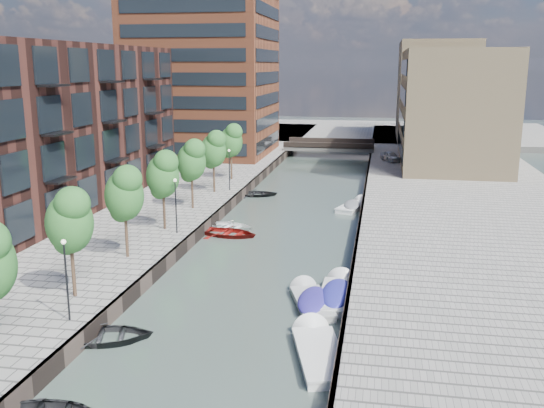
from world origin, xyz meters
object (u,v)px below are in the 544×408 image
(motorboat_0, at_px, (311,301))
(motorboat_2, at_px, (318,351))
(sloop_0, at_px, (106,341))
(car, at_px, (391,156))
(sloop_2, at_px, (230,236))
(sloop_3, at_px, (230,228))
(tree_5, at_px, (213,148))
(tree_1, at_px, (69,219))
(motorboat_4, at_px, (354,206))
(bridge, at_px, (330,146))
(tree_3, at_px, (163,173))
(tree_4, at_px, (191,159))
(tree_6, at_px, (231,140))
(motorboat_3, at_px, (338,294))
(tree_2, at_px, (124,192))
(motorboat_1, at_px, (341,293))
(sloop_4, at_px, (256,196))

(motorboat_0, distance_m, motorboat_2, 6.00)
(sloop_0, relative_size, motorboat_2, 0.77)
(car, bearing_deg, sloop_2, -135.23)
(sloop_3, xyz_separation_m, motorboat_2, (9.54, -20.99, 0.11))
(tree_5, distance_m, car, 28.84)
(motorboat_2, bearing_deg, motorboat_0, 99.98)
(tree_1, distance_m, motorboat_4, 31.26)
(bridge, bearing_deg, motorboat_2, -85.49)
(bridge, relative_size, sloop_0, 2.78)
(tree_3, distance_m, motorboat_0, 17.06)
(tree_4, height_order, motorboat_2, tree_4)
(tree_6, relative_size, car, 1.57)
(motorboat_2, bearing_deg, sloop_3, 114.44)
(motorboat_3, bearing_deg, motorboat_4, 90.48)
(tree_1, relative_size, sloop_0, 1.27)
(car, bearing_deg, tree_1, -133.65)
(sloop_3, relative_size, motorboat_0, 0.75)
(sloop_0, distance_m, motorboat_3, 13.27)
(tree_4, distance_m, motorboat_3, 21.96)
(tree_1, height_order, motorboat_4, tree_1)
(tree_1, xyz_separation_m, tree_2, (0.00, 7.00, 0.00))
(tree_6, relative_size, motorboat_1, 1.11)
(tree_6, xyz_separation_m, motorboat_4, (13.72, -7.38, -5.11))
(sloop_0, bearing_deg, motorboat_4, -36.06)
(motorboat_2, bearing_deg, tree_2, 145.18)
(tree_1, bearing_deg, tree_6, 90.00)
(tree_3, height_order, motorboat_2, tree_3)
(tree_1, bearing_deg, motorboat_2, -10.04)
(sloop_0, bearing_deg, car, -31.66)
(sloop_4, bearing_deg, motorboat_1, -167.25)
(tree_5, relative_size, sloop_3, 1.49)
(motorboat_2, bearing_deg, tree_5, 113.95)
(tree_5, relative_size, motorboat_4, 1.15)
(bridge, distance_m, tree_5, 34.30)
(motorboat_3, distance_m, car, 46.17)
(motorboat_3, bearing_deg, sloop_3, 125.74)
(tree_2, relative_size, sloop_2, 1.31)
(tree_3, xyz_separation_m, sloop_0, (3.10, -16.92, -5.31))
(motorboat_2, bearing_deg, motorboat_4, 89.59)
(tree_4, xyz_separation_m, motorboat_1, (14.07, -16.05, -5.10))
(tree_4, relative_size, sloop_2, 1.31)
(sloop_4, height_order, car, car)
(sloop_3, xyz_separation_m, motorboat_0, (8.50, -15.08, 0.20))
(tree_4, bearing_deg, bridge, 78.00)
(tree_4, xyz_separation_m, sloop_0, (3.10, -23.92, -5.31))
(sloop_4, bearing_deg, motorboat_4, -119.41)
(tree_1, relative_size, tree_6, 1.00)
(sloop_2, bearing_deg, tree_2, 165.68)
(motorboat_2, height_order, motorboat_4, motorboat_2)
(motorboat_0, distance_m, car, 47.55)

